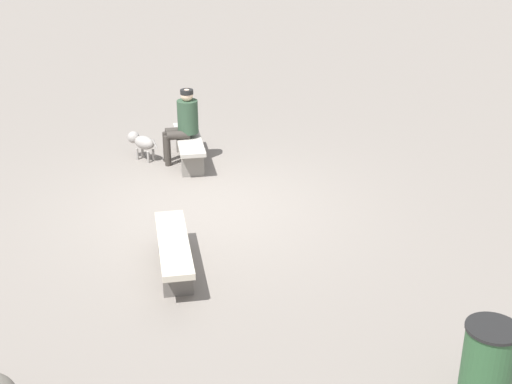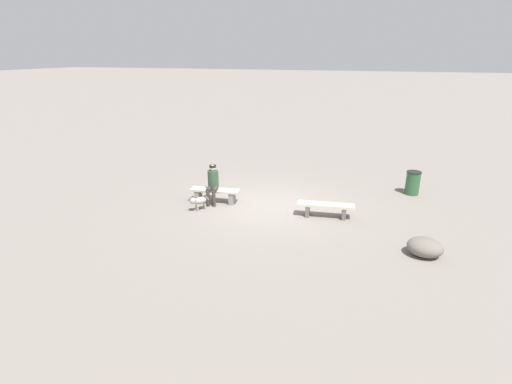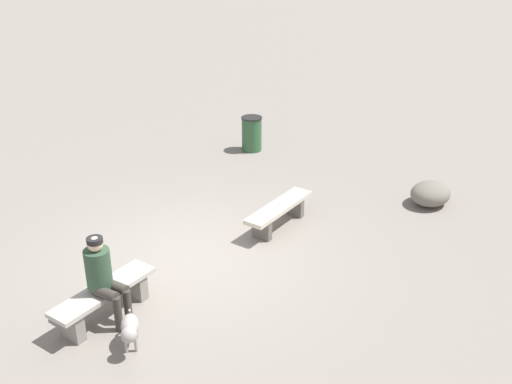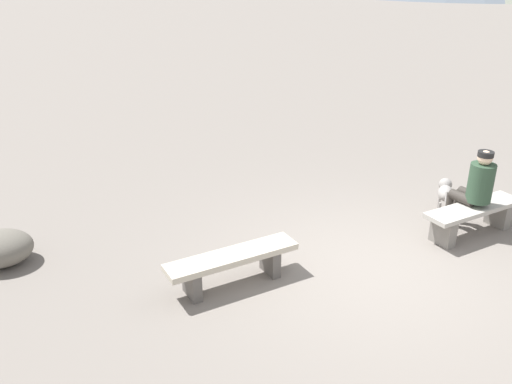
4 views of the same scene
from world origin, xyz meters
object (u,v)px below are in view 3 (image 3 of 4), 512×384
Objects in this scene: bench_right at (104,298)px; seated_person at (103,274)px; dog at (130,329)px; boulder at (431,194)px; bench_left at (279,211)px; trash_bin at (252,134)px.

seated_person reaches higher than bench_right.
bench_right is 0.45m from seated_person.
bench_right is at bearing -154.40° from dog.
seated_person is 6.67m from boulder.
boulder is (-6.47, 1.55, -0.52)m from seated_person.
boulder is (-6.63, 0.79, -0.09)m from dog.
bench_left is 3.15m from boulder.
seated_person is 0.89m from dog.
trash_bin is (-6.27, -3.02, 0.11)m from bench_right.
bench_left is 3.98m from trash_bin.
boulder is (-2.72, 1.59, -0.08)m from bench_left.
bench_left is 3.72m from bench_right.
dog reaches higher than bench_left.
boulder reaches higher than bench_right.
trash_bin is at bearing 159.00° from dog.
seated_person reaches higher than boulder.
dog is (0.19, 0.84, 0.01)m from bench_right.
boulder reaches higher than bench_left.
bench_left is 2.03× the size of boulder.
trash_bin is 0.97× the size of boulder.
dog is 0.67× the size of trash_bin.
dog is 6.68m from boulder.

